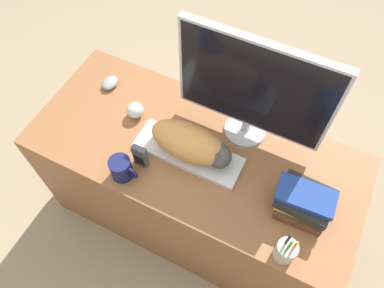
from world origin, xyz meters
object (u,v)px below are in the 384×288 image
at_px(pen_cup, 286,251).
at_px(phone, 140,156).
at_px(computer_mouse, 110,83).
at_px(baseball, 135,110).
at_px(keyboard, 188,153).
at_px(monitor, 253,89).
at_px(book_stack, 304,202).
at_px(cat, 192,144).
at_px(coffee_mug, 122,169).

height_order(pen_cup, phone, pen_cup).
xyz_separation_m(computer_mouse, baseball, (0.20, -0.10, 0.02)).
xyz_separation_m(keyboard, pen_cup, (0.50, -0.22, 0.04)).
height_order(monitor, pen_cup, monitor).
bearing_deg(book_stack, pen_cup, -90.13).
xyz_separation_m(computer_mouse, book_stack, (1.00, -0.20, 0.05)).
height_order(cat, computer_mouse, cat).
height_order(coffee_mug, baseball, coffee_mug).
height_order(monitor, computer_mouse, monitor).
xyz_separation_m(monitor, baseball, (-0.47, -0.14, -0.25)).
bearing_deg(cat, baseball, 166.23).
xyz_separation_m(keyboard, book_stack, (0.50, -0.03, 0.06)).
bearing_deg(keyboard, book_stack, -3.31).
height_order(computer_mouse, coffee_mug, coffee_mug).
bearing_deg(pen_cup, coffee_mug, 178.22).
bearing_deg(cat, monitor, 55.00).
relative_size(coffee_mug, baseball, 1.66).
relative_size(pen_cup, baseball, 2.72).
bearing_deg(phone, keyboard, 39.29).
bearing_deg(cat, phone, -143.61).
bearing_deg(computer_mouse, monitor, 3.25).
distance_m(pen_cup, book_stack, 0.20).
bearing_deg(keyboard, pen_cup, -24.37).
xyz_separation_m(keyboard, baseball, (-0.30, 0.08, 0.02)).
bearing_deg(keyboard, computer_mouse, 160.79).
distance_m(coffee_mug, phone, 0.09).
distance_m(monitor, coffee_mug, 0.60).
bearing_deg(keyboard, baseball, 165.50).
height_order(keyboard, book_stack, book_stack).
distance_m(monitor, pen_cup, 0.59).
xyz_separation_m(cat, monitor, (0.15, 0.21, 0.18)).
bearing_deg(pen_cup, phone, 171.30).
bearing_deg(book_stack, cat, 176.58).
distance_m(cat, phone, 0.21).
distance_m(keyboard, computer_mouse, 0.53).
xyz_separation_m(monitor, computer_mouse, (-0.67, -0.04, -0.26)).
distance_m(keyboard, cat, 0.09).
xyz_separation_m(cat, book_stack, (0.48, -0.03, -0.03)).
bearing_deg(keyboard, coffee_mug, -133.83).
bearing_deg(computer_mouse, cat, -18.64).
height_order(keyboard, pen_cup, pen_cup).
xyz_separation_m(cat, computer_mouse, (-0.52, 0.18, -0.08)).
relative_size(keyboard, book_stack, 2.10).
relative_size(computer_mouse, pen_cup, 0.46).
relative_size(computer_mouse, phone, 0.75).
xyz_separation_m(coffee_mug, phone, (0.04, 0.08, 0.01)).
xyz_separation_m(computer_mouse, phone, (0.35, -0.30, 0.04)).
xyz_separation_m(keyboard, cat, (0.02, -0.00, 0.09)).
bearing_deg(phone, computer_mouse, 139.44).
distance_m(monitor, book_stack, 0.46).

